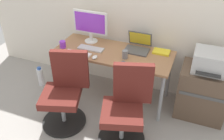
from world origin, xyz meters
TOP-DOWN VIEW (x-y plane):
  - ground_plane at (0.00, 0.00)m, footprint 5.28×5.28m
  - desk at (0.00, 0.00)m, footprint 1.52×0.62m
  - office_chair_left at (-0.36, -0.66)m, footprint 0.55×0.55m
  - office_chair_right at (0.40, -0.66)m, footprint 0.55×0.55m
  - side_cabinet at (1.16, 0.08)m, footprint 0.59×0.47m
  - printer at (1.16, 0.07)m, footprint 0.38×0.40m
  - water_bottle_on_floor at (-1.11, -0.16)m, footprint 0.09×0.09m
  - desktop_monitor at (-0.40, 0.17)m, footprint 0.48×0.18m
  - open_laptop at (0.27, 0.18)m, footprint 0.31×0.29m
  - keyboard_by_monitor at (-0.39, -0.23)m, footprint 0.34×0.12m
  - keyboard_by_laptop at (-0.30, -0.04)m, footprint 0.34×0.12m
  - mouse_by_monitor at (0.21, -0.24)m, footprint 0.06×0.10m
  - mouse_by_laptop at (-0.15, -0.24)m, footprint 0.06×0.10m
  - coffee_mug at (-0.66, -0.14)m, footprint 0.08×0.08m
  - pen_cup at (0.19, -0.10)m, footprint 0.07×0.07m
  - notebook at (0.58, 0.20)m, footprint 0.21×0.15m

SIDE VIEW (x-z plane):
  - ground_plane at x=0.00m, z-range 0.00..0.00m
  - water_bottle_on_floor at x=-1.11m, z-range -0.01..0.30m
  - side_cabinet at x=1.16m, z-range 0.00..0.67m
  - office_chair_left at x=-0.36m, z-range -0.05..0.89m
  - office_chair_right at x=0.40m, z-range -0.05..0.89m
  - desk at x=0.00m, z-range 0.29..1.00m
  - keyboard_by_monitor at x=-0.39m, z-range 0.72..0.73m
  - keyboard_by_laptop at x=-0.30m, z-range 0.72..0.73m
  - notebook at x=0.58m, z-range 0.72..0.74m
  - mouse_by_monitor at x=0.21m, z-range 0.72..0.75m
  - mouse_by_laptop at x=-0.15m, z-range 0.72..0.75m
  - coffee_mug at x=-0.66m, z-range 0.72..0.81m
  - pen_cup at x=0.19m, z-range 0.72..0.82m
  - open_laptop at x=0.27m, z-range 0.66..0.88m
  - printer at x=1.16m, z-range 0.67..0.91m
  - desktop_monitor at x=-0.40m, z-range 0.75..1.18m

